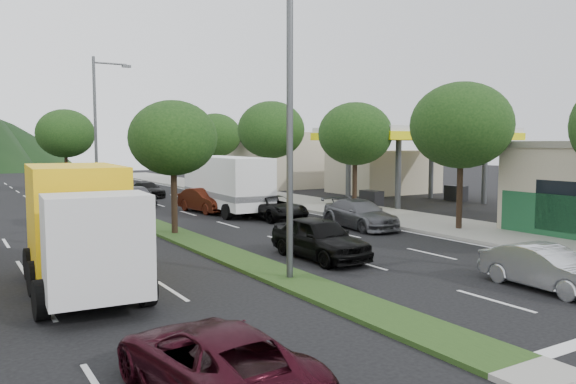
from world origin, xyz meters
TOP-DOWN VIEW (x-y plane):
  - ground at (0.00, 0.00)m, footprint 160.00×160.00m
  - sidewalk_right at (12.50, 25.00)m, footprint 5.00×90.00m
  - median at (0.00, 28.00)m, footprint 1.60×56.00m
  - gas_canopy at (19.00, 22.00)m, footprint 12.20×8.20m
  - bldg_right_far at (19.50, 44.00)m, footprint 10.00×16.00m
  - tree_r_b at (12.00, 12.00)m, footprint 4.80×4.80m
  - tree_r_c at (12.00, 20.00)m, footprint 4.40×4.40m
  - tree_r_d at (12.00, 30.00)m, footprint 5.00×5.00m
  - tree_r_e at (12.00, 40.00)m, footprint 4.60×4.60m
  - tree_med_near at (0.00, 18.00)m, footprint 4.00×4.00m
  - tree_med_far at (0.00, 44.00)m, footprint 4.80×4.80m
  - streetlight_near at (0.21, 8.00)m, footprint 2.60×0.25m
  - streetlight_mid at (0.21, 33.00)m, footprint 2.60×0.25m
  - sedan_silver at (5.73, 3.26)m, footprint 1.55×3.93m
  - suv_maroon at (-5.23, 2.00)m, footprint 2.47×4.64m
  - car_queue_a at (2.65, 10.22)m, footprint 1.85×4.53m
  - car_queue_b at (8.57, 15.22)m, footprint 2.31×4.96m
  - car_queue_c at (4.62, 25.22)m, footprint 2.08×4.60m
  - car_queue_d at (6.54, 20.22)m, footprint 2.21×4.76m
  - car_queue_e at (2.16, 31.00)m, footprint 1.74×4.11m
  - car_queue_f at (4.53, 36.34)m, footprint 1.91×4.20m
  - box_truck at (-5.62, 10.46)m, footprint 3.22×7.35m
  - motorhome at (5.73, 24.59)m, footprint 3.27×8.94m

SIDE VIEW (x-z plane):
  - ground at x=0.00m, z-range 0.00..0.00m
  - median at x=0.00m, z-range 0.00..0.12m
  - sidewalk_right at x=12.50m, z-range 0.00..0.15m
  - car_queue_f at x=4.53m, z-range 0.00..1.19m
  - suv_maroon at x=-5.23m, z-range 0.00..1.24m
  - sedan_silver at x=5.73m, z-range 0.00..1.27m
  - car_queue_d at x=6.54m, z-range 0.00..1.32m
  - car_queue_e at x=2.16m, z-range 0.00..1.39m
  - car_queue_b at x=8.57m, z-range 0.00..1.40m
  - car_queue_c at x=4.62m, z-range 0.00..1.46m
  - car_queue_a at x=2.65m, z-range 0.00..1.54m
  - box_truck at x=-5.62m, z-range -0.10..3.45m
  - motorhome at x=5.73m, z-range 0.11..3.48m
  - bldg_right_far at x=19.50m, z-range 0.00..5.20m
  - tree_med_near at x=0.00m, z-range 1.42..7.44m
  - gas_canopy at x=19.00m, z-range 2.02..7.27m
  - tree_r_c at x=12.00m, z-range 1.51..7.99m
  - tree_r_e at x=12.00m, z-range 1.54..8.25m
  - tree_med_far at x=0.00m, z-range 1.54..8.47m
  - tree_r_b at x=12.00m, z-range 1.57..8.50m
  - tree_r_d at x=12.00m, z-range 1.60..8.76m
  - streetlight_near at x=0.21m, z-range 0.58..10.58m
  - streetlight_mid at x=0.21m, z-range 0.58..10.58m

